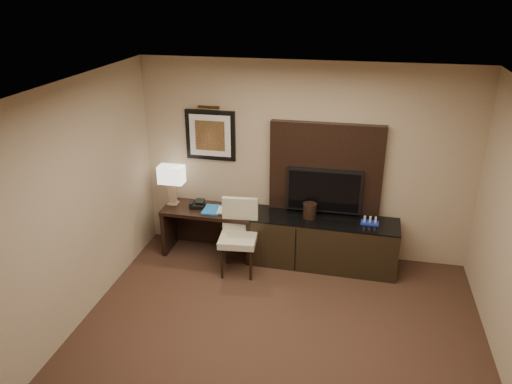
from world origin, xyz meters
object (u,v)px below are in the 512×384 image
(tv, at_px, (324,191))
(desk_phone, at_px, (197,204))
(desk, at_px, (210,231))
(desk_chair, at_px, (238,239))
(credenza, at_px, (322,242))
(minibar_tray, at_px, (370,221))
(ice_bucket, at_px, (310,211))
(table_lamp, at_px, (172,185))

(tv, relative_size, desk_phone, 5.11)
(tv, bearing_deg, desk, -173.04)
(desk, distance_m, desk_phone, 0.43)
(tv, height_order, desk_chair, tv)
(credenza, bearing_deg, minibar_tray, 1.44)
(desk, height_order, ice_bucket, ice_bucket)
(tv, height_order, minibar_tray, tv)
(ice_bucket, xyz_separation_m, minibar_tray, (0.79, -0.02, -0.06))
(credenza, xyz_separation_m, tv, (-0.03, 0.19, 0.68))
(desk, relative_size, tv, 1.28)
(credenza, relative_size, table_lamp, 3.54)
(desk, xyz_separation_m, table_lamp, (-0.55, 0.06, 0.62))
(desk_chair, bearing_deg, minibar_tray, 8.91)
(table_lamp, xyz_separation_m, ice_bucket, (1.94, -0.04, -0.18))
(credenza, height_order, desk_chair, desk_chair)
(desk_phone, distance_m, minibar_tray, 2.36)
(desk_chair, bearing_deg, credenza, 16.24)
(table_lamp, xyz_separation_m, minibar_tray, (2.74, -0.06, -0.24))
(credenza, distance_m, tv, 0.70)
(desk, height_order, tv, tv)
(desk, xyz_separation_m, desk_chair, (0.52, -0.42, 0.15))
(table_lamp, bearing_deg, tv, 3.51)
(minibar_tray, bearing_deg, desk, 179.99)
(desk_chair, bearing_deg, table_lamp, 150.53)
(credenza, xyz_separation_m, minibar_tray, (0.60, -0.00, 0.38))
(credenza, distance_m, minibar_tray, 0.71)
(credenza, height_order, desk_phone, desk_phone)
(credenza, xyz_separation_m, desk_chair, (-1.07, -0.42, 0.15))
(tv, xyz_separation_m, desk_chair, (-1.04, -0.61, -0.52))
(tv, distance_m, desk_phone, 1.76)
(minibar_tray, bearing_deg, table_lamp, 178.71)
(table_lamp, distance_m, ice_bucket, 1.95)
(ice_bucket, bearing_deg, table_lamp, 178.70)
(desk_phone, bearing_deg, minibar_tray, -6.99)
(tv, relative_size, desk_chair, 1.01)
(table_lamp, bearing_deg, desk_chair, -24.32)
(desk_chair, bearing_deg, desk, 135.70)
(table_lamp, bearing_deg, credenza, -1.64)
(desk, height_order, minibar_tray, minibar_tray)
(desk, bearing_deg, desk_chair, -38.20)
(table_lamp, height_order, minibar_tray, table_lamp)
(minibar_tray, bearing_deg, ice_bucket, 178.74)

